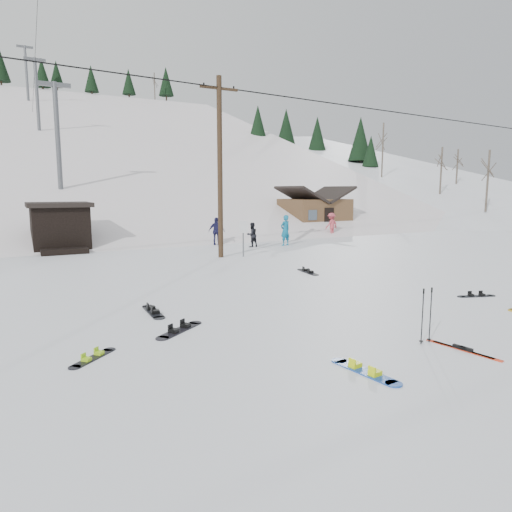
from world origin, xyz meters
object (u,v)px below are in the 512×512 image
hero_skis (463,349)px  hero_snowboard (365,371)px  utility_pole (220,165)px  cabin (314,214)px

hero_skis → hero_snowboard: bearing=170.0°
utility_pole → cabin: utility_pole is taller
hero_skis → cabin: bearing=52.7°
utility_pole → hero_skis: size_ratio=5.28×
hero_snowboard → utility_pole: bearing=-20.7°
utility_pole → hero_skis: (-1.01, -15.20, -4.66)m
cabin → hero_snowboard: (-16.71, -25.12, -1.45)m
utility_pole → hero_snowboard: size_ratio=5.45×
cabin → hero_skis: 28.87m
cabin → hero_skis: cabin is taller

